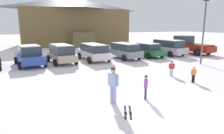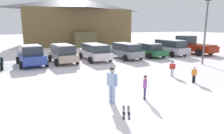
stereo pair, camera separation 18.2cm
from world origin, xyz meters
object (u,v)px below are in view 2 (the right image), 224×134
(skier_child_in_orange_jacket, at_px, (194,74))
(ski_lodge, at_px, (76,21))
(skier_child_in_purple_jacket, at_px, (145,86))
(skier_child_in_red_jacket, at_px, (172,68))
(parked_blue_hatchback, at_px, (31,55))
(parked_grey_wagon, at_px, (126,50))
(parked_green_coupe, at_px, (148,50))
(parked_beige_suv, at_px, (63,53))
(lamp_post, at_px, (206,28))
(parked_white_suv, at_px, (95,51))
(pickup_truck, at_px, (191,45))
(pair_of_skis, at_px, (126,112))
(parked_silver_wagon, at_px, (170,47))
(skier_adult_in_blue_parka, at_px, (112,83))

(skier_child_in_orange_jacket, bearing_deg, ski_lodge, 90.49)
(skier_child_in_purple_jacket, height_order, skier_child_in_red_jacket, skier_child_in_purple_jacket)
(parked_blue_hatchback, relative_size, parked_grey_wagon, 1.02)
(parked_blue_hatchback, xyz_separation_m, parked_green_coupe, (12.24, 0.03, -0.11))
(parked_beige_suv, height_order, parked_green_coupe, parked_beige_suv)
(parked_blue_hatchback, xyz_separation_m, lamp_post, (14.15, -5.80, 2.32))
(skier_child_in_purple_jacket, xyz_separation_m, skier_child_in_red_jacket, (4.16, 2.97, -0.07))
(lamp_post, bearing_deg, parked_white_suv, 143.89)
(parked_white_suv, xyz_separation_m, parked_grey_wagon, (3.31, -0.39, -0.01))
(skier_child_in_orange_jacket, distance_m, skier_child_in_purple_jacket, 4.43)
(ski_lodge, height_order, lamp_post, ski_lodge)
(lamp_post, bearing_deg, pickup_truck, 52.66)
(parked_blue_hatchback, bearing_deg, pair_of_skis, -75.69)
(parked_blue_hatchback, xyz_separation_m, parked_silver_wagon, (15.24, 0.03, 0.08))
(parked_grey_wagon, distance_m, skier_adult_in_blue_parka, 12.39)
(ski_lodge, bearing_deg, pair_of_skis, -100.44)
(parked_green_coupe, bearing_deg, lamp_post, -71.79)
(skier_child_in_orange_jacket, bearing_deg, parked_grey_wagon, 87.52)
(parked_beige_suv, bearing_deg, skier_child_in_purple_jacket, -80.69)
(parked_grey_wagon, distance_m, skier_child_in_orange_jacket, 9.74)
(parked_blue_hatchback, height_order, skier_child_in_red_jacket, parked_blue_hatchback)
(parked_white_suv, xyz_separation_m, lamp_post, (8.19, -5.97, 2.31))
(skier_adult_in_blue_parka, xyz_separation_m, lamp_post, (11.19, 5.09, 2.26))
(parked_beige_suv, height_order, lamp_post, lamp_post)
(skier_adult_in_blue_parka, bearing_deg, parked_green_coupe, 49.65)
(parked_beige_suv, distance_m, parked_grey_wagon, 6.52)
(ski_lodge, height_order, pair_of_skis, ski_lodge)
(pickup_truck, distance_m, pair_of_skis, 19.69)
(parked_white_suv, xyz_separation_m, pair_of_skis, (-2.89, -12.22, -0.88))
(ski_lodge, xyz_separation_m, parked_grey_wagon, (0.66, -18.22, -3.31))
(parked_green_coupe, bearing_deg, skier_child_in_red_jacket, -113.27)
(pickup_truck, height_order, pair_of_skis, pickup_truck)
(pair_of_skis, bearing_deg, pickup_truck, 37.87)
(skier_adult_in_blue_parka, height_order, pair_of_skis, skier_adult_in_blue_parka)
(parked_beige_suv, bearing_deg, parked_silver_wagon, 0.14)
(skier_child_in_orange_jacket, height_order, skier_child_in_purple_jacket, skier_child_in_purple_jacket)
(parked_grey_wagon, distance_m, skier_child_in_red_jacket, 7.91)
(parked_green_coupe, height_order, pickup_truck, pickup_truck)
(ski_lodge, relative_size, parked_white_suv, 3.91)
(parked_silver_wagon, height_order, lamp_post, lamp_post)
(parked_blue_hatchback, relative_size, parked_beige_suv, 1.05)
(parked_green_coupe, bearing_deg, skier_child_in_purple_jacket, -124.59)
(skier_child_in_red_jacket, bearing_deg, parked_beige_suv, 126.40)
(pair_of_skis, bearing_deg, skier_adult_in_blue_parka, 95.50)
(parked_green_coupe, relative_size, skier_child_in_red_jacket, 4.65)
(pickup_truck, xyz_separation_m, skier_child_in_purple_jacket, (-14.03, -11.11, -0.34))
(parked_silver_wagon, bearing_deg, parked_white_suv, 179.14)
(parked_silver_wagon, distance_m, pickup_truck, 3.36)
(skier_child_in_purple_jacket, distance_m, skier_adult_in_blue_parka, 1.65)
(skier_child_in_red_jacket, xyz_separation_m, lamp_post, (5.42, 2.31, 2.61))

